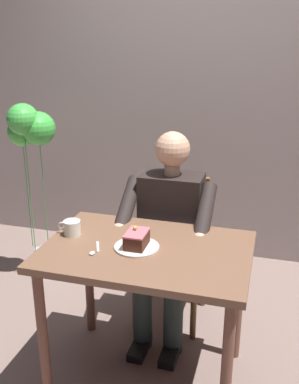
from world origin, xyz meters
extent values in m
plane|color=gray|center=(0.00, 0.00, 0.00)|extent=(14.00, 14.00, 0.00)
cube|color=#A89994|center=(0.00, -1.58, 1.50)|extent=(6.40, 0.12, 3.00)
cube|color=brown|center=(0.00, 0.00, 0.74)|extent=(1.00, 0.68, 0.04)
cylinder|color=brown|center=(-0.44, 0.28, 0.37)|extent=(0.05, 0.05, 0.74)
cylinder|color=brown|center=(0.44, 0.28, 0.37)|extent=(0.05, 0.05, 0.74)
cylinder|color=brown|center=(-0.44, -0.28, 0.37)|extent=(0.05, 0.05, 0.74)
cylinder|color=brown|center=(0.44, -0.28, 0.37)|extent=(0.05, 0.05, 0.74)
cube|color=brown|center=(0.00, -0.54, 0.43)|extent=(0.42, 0.42, 0.04)
cube|color=brown|center=(0.00, -0.73, 0.67)|extent=(0.38, 0.04, 0.45)
cylinder|color=brown|center=(-0.18, -0.36, 0.21)|extent=(0.04, 0.04, 0.43)
cylinder|color=brown|center=(0.18, -0.36, 0.21)|extent=(0.04, 0.04, 0.43)
cylinder|color=brown|center=(-0.18, -0.72, 0.21)|extent=(0.04, 0.04, 0.43)
cylinder|color=brown|center=(0.18, -0.72, 0.21)|extent=(0.04, 0.04, 0.43)
cube|color=#2A211F|center=(0.00, -0.52, 0.71)|extent=(0.36, 0.22, 0.52)
sphere|color=#DCA482|center=(0.00, -0.52, 1.11)|extent=(0.20, 0.20, 0.20)
cylinder|color=#DCA482|center=(0.00, -0.52, 1.00)|extent=(0.09, 0.09, 0.06)
cylinder|color=#2A211F|center=(-0.22, -0.38, 0.82)|extent=(0.08, 0.33, 0.26)
sphere|color=#DCA482|center=(-0.22, -0.22, 0.72)|extent=(0.09, 0.09, 0.09)
cylinder|color=#2A211F|center=(0.22, -0.38, 0.82)|extent=(0.08, 0.33, 0.26)
sphere|color=#DCA482|center=(0.22, -0.22, 0.72)|extent=(0.09, 0.09, 0.09)
cylinder|color=#273230|center=(-0.09, -0.40, 0.43)|extent=(0.13, 0.38, 0.14)
cylinder|color=#273230|center=(0.09, -0.40, 0.43)|extent=(0.13, 0.38, 0.14)
cylinder|color=#273230|center=(-0.09, -0.22, 0.20)|extent=(0.11, 0.11, 0.41)
cube|color=black|center=(-0.09, -0.16, 0.03)|extent=(0.09, 0.22, 0.05)
cylinder|color=#273230|center=(0.09, -0.22, 0.20)|extent=(0.11, 0.11, 0.41)
cube|color=black|center=(0.09, -0.16, 0.03)|extent=(0.09, 0.22, 0.05)
cylinder|color=silver|center=(0.04, 0.01, 0.76)|extent=(0.22, 0.22, 0.01)
cube|color=#492216|center=(0.04, 0.01, 0.80)|extent=(0.09, 0.14, 0.07)
cube|color=#D36571|center=(0.04, 0.01, 0.83)|extent=(0.10, 0.14, 0.01)
sphere|color=gold|center=(0.06, -0.01, 0.85)|extent=(0.02, 0.02, 0.02)
cylinder|color=white|center=(0.41, -0.04, 0.79)|extent=(0.09, 0.09, 0.08)
torus|color=white|center=(0.46, -0.04, 0.80)|extent=(0.05, 0.01, 0.05)
cylinder|color=black|center=(0.41, -0.04, 0.82)|extent=(0.08, 0.08, 0.01)
cube|color=silver|center=(0.23, 0.06, 0.76)|extent=(0.06, 0.11, 0.01)
ellipsoid|color=silver|center=(0.23, 0.13, 0.76)|extent=(0.03, 0.04, 0.01)
cylinder|color=#B2C1C6|center=(1.04, -0.78, 0.11)|extent=(0.12, 0.12, 0.22)
sphere|color=#4EC64A|center=(1.13, -0.81, 1.09)|extent=(0.19, 0.19, 0.19)
cylinder|color=#4C9956|center=(1.13, -0.81, 0.60)|extent=(0.01, 0.01, 0.77)
sphere|color=green|center=(0.99, -0.80, 1.12)|extent=(0.23, 0.23, 0.23)
cylinder|color=#4C9956|center=(0.99, -0.80, 0.61)|extent=(0.01, 0.01, 0.79)
sphere|color=green|center=(1.07, -0.74, 1.19)|extent=(0.21, 0.21, 0.21)
cylinder|color=#4C9956|center=(1.07, -0.74, 0.65)|extent=(0.01, 0.01, 0.86)
camera|label=1|loc=(-0.54, 1.84, 1.72)|focal=41.44mm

